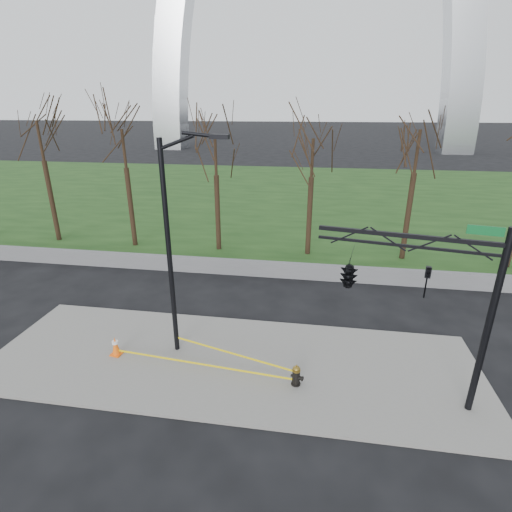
% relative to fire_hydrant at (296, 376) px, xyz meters
% --- Properties ---
extents(ground, '(500.00, 500.00, 0.00)m').
position_rel_fire_hydrant_xyz_m(ground, '(-2.48, 0.96, -0.46)').
color(ground, black).
rests_on(ground, ground).
extents(sidewalk, '(18.00, 6.00, 0.10)m').
position_rel_fire_hydrant_xyz_m(sidewalk, '(-2.48, 0.96, -0.41)').
color(sidewalk, slate).
rests_on(sidewalk, ground).
extents(grass_strip, '(120.00, 40.00, 0.06)m').
position_rel_fire_hydrant_xyz_m(grass_strip, '(-2.48, 30.96, -0.43)').
color(grass_strip, '#1A3914').
rests_on(grass_strip, ground).
extents(guardrail, '(60.00, 0.30, 0.90)m').
position_rel_fire_hydrant_xyz_m(guardrail, '(-2.48, 8.96, -0.01)').
color(guardrail, '#59595B').
rests_on(guardrail, ground).
extents(tree_row, '(56.78, 4.00, 8.82)m').
position_rel_fire_hydrant_xyz_m(tree_row, '(2.91, 12.96, 3.95)').
color(tree_row, black).
rests_on(tree_row, ground).
extents(fire_hydrant, '(0.49, 0.34, 0.78)m').
position_rel_fire_hydrant_xyz_m(fire_hydrant, '(0.00, 0.00, 0.00)').
color(fire_hydrant, black).
rests_on(fire_hydrant, sidewalk).
extents(traffic_cone, '(0.44, 0.44, 0.76)m').
position_rel_fire_hydrant_xyz_m(traffic_cone, '(-6.85, 0.67, 0.02)').
color(traffic_cone, '#FF600D').
rests_on(traffic_cone, sidewalk).
extents(street_light, '(2.39, 0.36, 8.21)m').
position_rel_fire_hydrant_xyz_m(street_light, '(-4.47, 1.36, 4.23)').
color(street_light, black).
rests_on(street_light, ground).
extents(traffic_signal_mast, '(5.03, 2.54, 6.00)m').
position_rel_fire_hydrant_xyz_m(traffic_signal_mast, '(2.20, 0.31, 3.69)').
color(traffic_signal_mast, black).
rests_on(traffic_signal_mast, ground).
extents(caution_tape, '(6.84, 1.38, 0.41)m').
position_rel_fire_hydrant_xyz_m(caution_tape, '(-2.98, 0.48, -0.04)').
color(caution_tape, yellow).
rests_on(caution_tape, ground).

